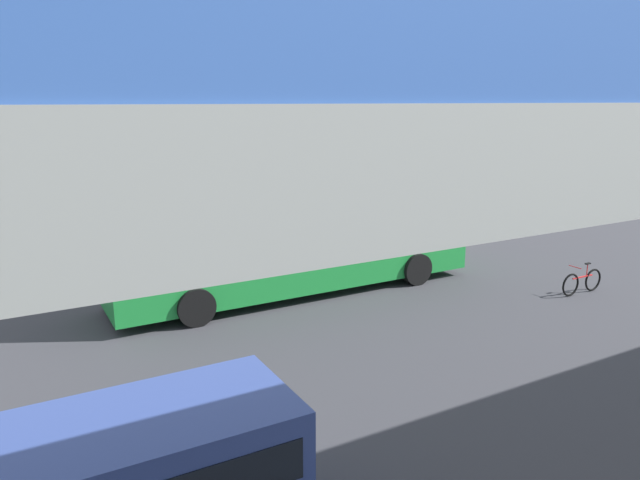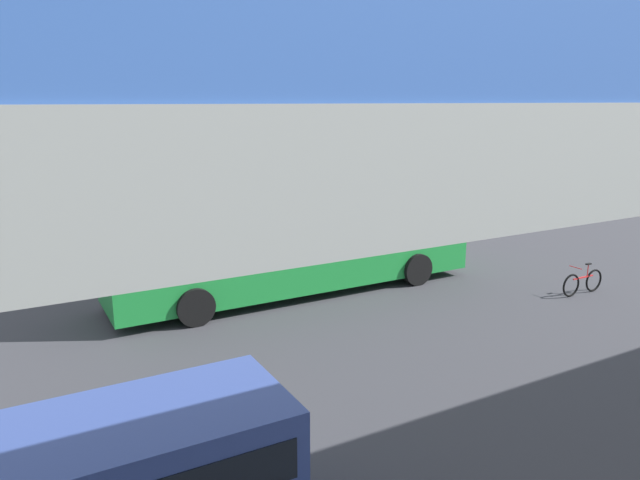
{
  "view_description": "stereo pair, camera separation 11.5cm",
  "coord_description": "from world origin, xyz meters",
  "px_view_note": "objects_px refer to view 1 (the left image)",
  "views": [
    {
      "loc": [
        7.59,
        15.7,
        5.85
      ],
      "look_at": [
        -1.15,
        0.14,
        1.6
      ],
      "focal_mm": 33.06,
      "sensor_mm": 36.0,
      "label": 1
    },
    {
      "loc": [
        7.49,
        15.76,
        5.85
      ],
      "look_at": [
        -1.15,
        0.14,
        1.6
      ],
      "focal_mm": 33.06,
      "sensor_mm": 36.0,
      "label": 2
    }
  ],
  "objects_px": {
    "bicycle_red": "(582,282)",
    "traffic_sign": "(424,200)",
    "city_bus": "(297,233)",
    "pedestrian": "(298,232)"
  },
  "relations": [
    {
      "from": "city_bus",
      "to": "traffic_sign",
      "type": "relative_size",
      "value": 4.12
    },
    {
      "from": "bicycle_red",
      "to": "traffic_sign",
      "type": "bearing_deg",
      "value": -87.35
    },
    {
      "from": "pedestrian",
      "to": "bicycle_red",
      "type": "bearing_deg",
      "value": 122.76
    },
    {
      "from": "bicycle_red",
      "to": "pedestrian",
      "type": "height_order",
      "value": "pedestrian"
    },
    {
      "from": "city_bus",
      "to": "pedestrian",
      "type": "xyz_separation_m",
      "value": [
        -2.08,
        -4.01,
        -1.0
      ]
    },
    {
      "from": "traffic_sign",
      "to": "bicycle_red",
      "type": "bearing_deg",
      "value": 92.65
    },
    {
      "from": "bicycle_red",
      "to": "pedestrian",
      "type": "distance_m",
      "value": 10.15
    },
    {
      "from": "bicycle_red",
      "to": "pedestrian",
      "type": "bearing_deg",
      "value": -57.24
    },
    {
      "from": "bicycle_red",
      "to": "city_bus",
      "type": "bearing_deg",
      "value": -30.82
    },
    {
      "from": "city_bus",
      "to": "bicycle_red",
      "type": "distance_m",
      "value": 8.94
    }
  ]
}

